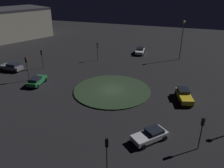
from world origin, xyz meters
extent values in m
plane|color=black|center=(0.00, 0.00, 0.00)|extent=(119.95, 119.95, 0.00)
cylinder|color=#263823|center=(0.00, 0.00, 0.09)|extent=(12.47, 12.47, 0.18)
cube|color=slate|center=(-2.25, -21.93, 0.67)|extent=(2.03, 4.62, 0.74)
cube|color=black|center=(-2.22, -21.37, 1.31)|extent=(1.69, 2.13, 0.54)
cylinder|color=black|center=(-1.42, -23.61, 0.30)|extent=(0.25, 0.62, 0.61)
cylinder|color=black|center=(-3.23, -23.52, 0.30)|extent=(0.25, 0.62, 0.61)
cylinder|color=black|center=(-1.26, -20.34, 0.30)|extent=(0.25, 0.62, 0.61)
cylinder|color=black|center=(-3.08, -20.25, 0.30)|extent=(0.25, 0.62, 0.61)
cube|color=gold|center=(-0.37, 11.24, 0.69)|extent=(4.86, 2.91, 0.71)
cube|color=black|center=(-1.16, 11.01, 1.27)|extent=(2.38, 2.02, 0.45)
cylinder|color=black|center=(0.97, 12.52, 0.34)|extent=(0.71, 0.40, 0.67)
cylinder|color=black|center=(1.45, 10.86, 0.34)|extent=(0.71, 0.40, 0.67)
cylinder|color=black|center=(-2.18, 11.62, 0.34)|extent=(0.71, 0.40, 0.67)
cylinder|color=black|center=(-1.71, 9.96, 0.34)|extent=(0.71, 0.40, 0.67)
cube|color=silver|center=(10.58, 7.97, 0.61)|extent=(4.25, 4.04, 0.57)
cube|color=black|center=(10.09, 8.39, 1.09)|extent=(2.33, 2.31, 0.40)
cylinder|color=black|center=(12.27, 7.65, 0.32)|extent=(0.62, 0.59, 0.64)
cylinder|color=black|center=(11.11, 6.33, 0.32)|extent=(0.62, 0.59, 0.64)
cylinder|color=black|center=(10.05, 9.61, 0.32)|extent=(0.62, 0.59, 0.64)
cylinder|color=black|center=(8.89, 8.28, 0.32)|extent=(0.62, 0.59, 0.64)
cube|color=#1E7238|center=(1.76, -13.05, 0.65)|extent=(4.23, 2.22, 0.65)
cube|color=black|center=(2.27, -12.99, 1.20)|extent=(2.15, 1.77, 0.45)
cylinder|color=black|center=(0.41, -14.10, 0.32)|extent=(0.67, 0.30, 0.65)
cylinder|color=black|center=(0.21, -12.36, 0.32)|extent=(0.67, 0.30, 0.65)
cylinder|color=black|center=(3.31, -13.75, 0.32)|extent=(0.67, 0.30, 0.65)
cylinder|color=black|center=(3.10, -12.01, 0.32)|extent=(0.67, 0.30, 0.65)
cube|color=white|center=(-21.65, -0.03, 0.64)|extent=(4.53, 2.22, 0.67)
cube|color=black|center=(-22.08, -0.07, 1.22)|extent=(2.27, 1.80, 0.48)
cylinder|color=black|center=(-20.16, 1.02, 0.31)|extent=(0.63, 0.28, 0.61)
cylinder|color=black|center=(-19.99, -0.79, 0.31)|extent=(0.63, 0.28, 0.61)
cylinder|color=black|center=(-23.30, 0.73, 0.31)|extent=(0.63, 0.28, 0.61)
cylinder|color=black|center=(-23.13, -1.09, 0.31)|extent=(0.63, 0.28, 0.61)
cylinder|color=#2D2D2D|center=(16.37, 5.02, 1.48)|extent=(0.12, 0.12, 2.96)
cube|color=black|center=(16.37, 5.02, 3.41)|extent=(0.30, 0.35, 0.90)
sphere|color=red|center=(16.23, 4.97, 3.68)|extent=(0.20, 0.20, 0.20)
sphere|color=#4C380F|center=(16.23, 4.97, 3.41)|extent=(0.20, 0.20, 0.20)
sphere|color=#0F3819|center=(16.23, 4.97, 3.14)|extent=(0.20, 0.20, 0.20)
cylinder|color=#2D2D2D|center=(0.81, -15.47, 1.72)|extent=(0.12, 0.12, 3.44)
cube|color=black|center=(0.81, -15.47, 3.89)|extent=(0.31, 0.24, 0.90)
sphere|color=red|center=(0.80, -15.32, 4.16)|extent=(0.20, 0.20, 0.20)
sphere|color=#4C380F|center=(0.80, -15.32, 3.89)|extent=(0.20, 0.20, 0.20)
sphere|color=#0F3819|center=(0.80, -15.32, 3.62)|extent=(0.20, 0.20, 0.20)
cylinder|color=#2D2D2D|center=(-13.56, -7.95, 1.53)|extent=(0.12, 0.12, 3.06)
cube|color=black|center=(-13.56, -7.95, 3.51)|extent=(0.34, 0.37, 0.90)
sphere|color=#3F0C0C|center=(-13.44, -7.88, 3.78)|extent=(0.20, 0.20, 0.20)
sphere|color=yellow|center=(-13.44, -7.88, 3.51)|extent=(0.20, 0.20, 0.20)
sphere|color=#0F3819|center=(-13.44, -7.88, 3.24)|extent=(0.20, 0.20, 0.20)
cylinder|color=#2D2D2D|center=(10.31, 13.14, 1.49)|extent=(0.12, 0.12, 2.98)
cube|color=black|center=(10.31, 13.14, 3.43)|extent=(0.37, 0.36, 0.90)
sphere|color=#3F0C0C|center=(10.22, 13.03, 3.70)|extent=(0.20, 0.20, 0.20)
sphere|color=yellow|center=(10.22, 13.03, 3.43)|extent=(0.20, 0.20, 0.20)
sphere|color=#0F3819|center=(10.22, 13.03, 3.16)|extent=(0.20, 0.20, 0.20)
cylinder|color=#2D2D2D|center=(-5.34, -16.65, 1.45)|extent=(0.12, 0.12, 2.91)
cube|color=black|center=(-5.34, -16.65, 3.36)|extent=(0.35, 0.30, 0.90)
sphere|color=#3F0C0C|center=(-5.30, -16.51, 3.63)|extent=(0.20, 0.20, 0.20)
sphere|color=#4C380F|center=(-5.30, -16.51, 3.36)|extent=(0.20, 0.20, 0.20)
sphere|color=#1EE53F|center=(-5.30, -16.51, 3.09)|extent=(0.20, 0.20, 0.20)
cylinder|color=#4C4C51|center=(-20.20, 9.45, 4.09)|extent=(0.18, 0.18, 8.19)
sphere|color=#F9D166|center=(-20.20, 9.45, 8.36)|extent=(0.59, 0.59, 0.59)
camera|label=1|loc=(31.13, 10.47, 16.29)|focal=36.00mm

